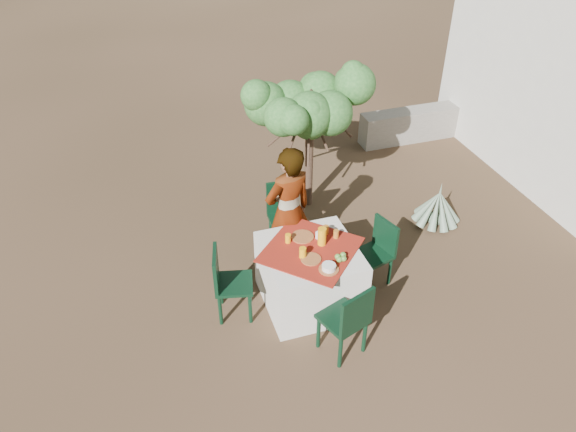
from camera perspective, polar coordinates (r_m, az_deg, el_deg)
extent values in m
plane|color=#352718|center=(6.47, 1.07, -9.96)|extent=(160.00, 160.00, 0.00)
cube|color=silver|center=(6.38, 2.23, -6.09)|extent=(1.02, 1.02, 0.75)
cube|color=maroon|center=(6.13, 2.31, -3.43)|extent=(1.30, 1.30, 0.01)
cylinder|color=black|center=(7.03, -1.10, -2.99)|extent=(0.04, 0.04, 0.46)
cylinder|color=black|center=(7.11, 1.60, -2.53)|extent=(0.04, 0.04, 0.46)
cylinder|color=black|center=(7.30, -1.77, -1.35)|extent=(0.04, 0.04, 0.46)
cylinder|color=black|center=(7.37, 0.84, -0.92)|extent=(0.04, 0.04, 0.46)
cube|color=black|center=(7.06, -0.11, -0.46)|extent=(0.45, 0.45, 0.04)
cube|color=black|center=(7.08, -0.52, 2.02)|extent=(0.43, 0.06, 0.45)
cylinder|color=black|center=(6.15, 5.56, -10.17)|extent=(0.04, 0.04, 0.45)
cylinder|color=black|center=(5.99, 3.12, -11.64)|extent=(0.04, 0.04, 0.45)
cylinder|color=black|center=(5.99, 7.79, -11.97)|extent=(0.04, 0.04, 0.45)
cylinder|color=black|center=(5.83, 5.34, -13.54)|extent=(0.04, 0.04, 0.45)
cube|color=black|center=(5.82, 5.58, -10.32)|extent=(0.54, 0.54, 0.04)
cube|color=black|center=(5.56, 7.05, -9.69)|extent=(0.41, 0.18, 0.44)
cylinder|color=black|center=(6.25, -3.86, -9.29)|extent=(0.04, 0.04, 0.43)
cylinder|color=black|center=(6.48, -3.93, -7.24)|extent=(0.04, 0.04, 0.43)
cylinder|color=black|center=(6.26, -6.90, -9.41)|extent=(0.04, 0.04, 0.43)
cylinder|color=black|center=(6.49, -6.85, -7.37)|extent=(0.04, 0.04, 0.43)
cube|color=black|center=(6.22, -5.50, -6.87)|extent=(0.49, 0.49, 0.04)
cube|color=black|center=(6.07, -7.35, -5.33)|extent=(0.13, 0.40, 0.42)
cylinder|color=black|center=(6.80, 6.60, -5.09)|extent=(0.04, 0.04, 0.41)
cylinder|color=black|center=(6.64, 8.34, -6.51)|extent=(0.04, 0.04, 0.41)
cylinder|color=black|center=(6.97, 8.56, -4.11)|extent=(0.04, 0.04, 0.41)
cylinder|color=black|center=(6.81, 10.31, -5.47)|extent=(0.04, 0.04, 0.41)
cube|color=black|center=(6.67, 8.61, -3.94)|extent=(0.48, 0.48, 0.04)
cube|color=black|center=(6.63, 9.89, -1.92)|extent=(0.15, 0.38, 0.40)
imported|color=#8C6651|center=(6.54, 0.04, 0.39)|extent=(0.70, 0.56, 1.69)
cylinder|color=#453222|center=(7.84, 2.14, 5.38)|extent=(0.11, 0.11, 1.34)
sphere|color=#215820|center=(7.52, 2.25, 9.79)|extent=(0.57, 0.57, 0.57)
sphere|color=#215820|center=(7.64, 6.06, 11.24)|extent=(0.54, 0.54, 0.54)
sphere|color=#215820|center=(7.43, -1.52, 10.27)|extent=(0.50, 0.50, 0.50)
sphere|color=#215820|center=(7.92, 1.63, 12.72)|extent=(0.52, 0.52, 0.52)
sphere|color=#215820|center=(7.12, 3.94, 8.57)|extent=(0.46, 0.46, 0.46)
sphere|color=gray|center=(8.06, 14.74, -0.27)|extent=(0.21, 0.21, 0.21)
cone|color=gray|center=(7.91, 15.04, 1.36)|extent=(0.12, 0.12, 0.62)
cone|color=gray|center=(8.04, 15.68, 1.23)|extent=(0.38, 0.18, 0.53)
cone|color=gray|center=(8.06, 15.14, 1.46)|extent=(0.30, 0.32, 0.55)
cone|color=gray|center=(8.05, 14.54, 1.49)|extent=(0.14, 0.38, 0.53)
cone|color=gray|center=(7.99, 14.09, 1.32)|extent=(0.26, 0.35, 0.54)
cone|color=gray|center=(7.92, 13.96, 0.99)|extent=(0.37, 0.23, 0.54)
cone|color=gray|center=(7.86, 14.22, 0.64)|extent=(0.38, 0.18, 0.53)
cone|color=gray|center=(7.83, 14.77, 0.40)|extent=(0.30, 0.32, 0.55)
cone|color=gray|center=(7.85, 15.39, 0.37)|extent=(0.14, 0.38, 0.53)
cone|color=gray|center=(7.90, 15.84, 0.55)|extent=(0.26, 0.35, 0.54)
cone|color=gray|center=(7.97, 15.95, 0.88)|extent=(0.37, 0.23, 0.54)
cube|color=gray|center=(10.18, 14.38, 9.26)|extent=(2.60, 0.35, 0.55)
cylinder|color=brown|center=(6.29, 1.48, -2.12)|extent=(0.26, 0.26, 0.01)
cylinder|color=brown|center=(5.99, 2.35, -4.40)|extent=(0.22, 0.22, 0.01)
cylinder|color=#FFA910|center=(6.19, 0.00, -2.28)|extent=(0.06, 0.06, 0.10)
cylinder|color=#FFA910|center=(5.98, 1.50, -3.74)|extent=(0.08, 0.08, 0.12)
cylinder|color=#FFA910|center=(6.14, 3.48, -2.08)|extent=(0.10, 0.10, 0.21)
cylinder|color=brown|center=(5.88, 4.16, -5.43)|extent=(0.22, 0.22, 0.01)
cylinder|color=white|center=(5.85, 4.17, -5.18)|extent=(0.15, 0.15, 0.05)
cylinder|color=#C07021|center=(6.28, 4.91, -1.83)|extent=(0.06, 0.06, 0.10)
cylinder|color=#C07021|center=(6.33, 3.86, -1.41)|extent=(0.07, 0.07, 0.10)
cube|color=white|center=(6.26, 3.18, -1.90)|extent=(0.08, 0.07, 0.09)
sphere|color=#5D9235|center=(6.00, 5.07, -4.14)|extent=(0.07, 0.07, 0.07)
sphere|color=#5D9235|center=(6.03, 5.62, -3.96)|extent=(0.07, 0.07, 0.07)
sphere|color=#5D9235|center=(5.98, 5.66, -4.32)|extent=(0.07, 0.07, 0.07)
sphere|color=#5D9235|center=(5.96, 5.24, -4.42)|extent=(0.07, 0.07, 0.07)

